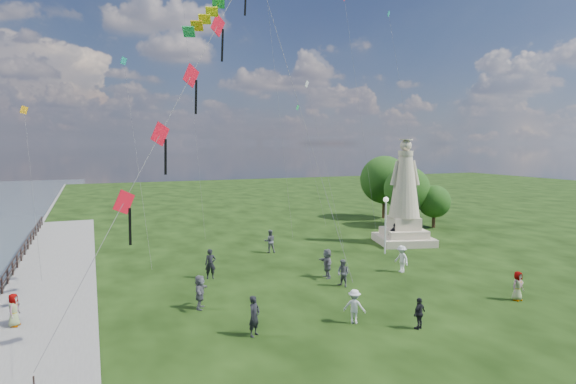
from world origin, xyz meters
name	(u,v)px	position (x,y,z in m)	size (l,w,h in m)	color
waterfront	(17,312)	(-15.24, 8.99, -0.06)	(200.00, 200.00, 1.51)	#2D3944
statue	(404,204)	(12.41, 15.22, 3.28)	(5.24, 5.24, 8.68)	tan
lamppost	(386,213)	(8.81, 12.58, 3.12)	(0.40, 0.40, 4.33)	silver
tree_row	(397,185)	(18.35, 24.70, 3.90)	(6.02, 11.23, 6.96)	#382314
person_0	(254,316)	(-5.26, 1.48, 0.89)	(0.65, 0.43, 1.78)	black
person_1	(343,273)	(1.79, 6.35, 0.80)	(0.78, 0.48, 1.61)	#595960
person_2	(354,306)	(-0.50, 1.13, 0.80)	(1.03, 0.53, 1.59)	silver
person_3	(419,313)	(1.84, -0.59, 0.72)	(0.85, 0.43, 1.44)	black
person_4	(518,286)	(9.17, 0.68, 0.78)	(0.77, 0.47, 1.57)	#595960
person_5	(200,292)	(-6.70, 5.82, 0.86)	(1.60, 0.69, 1.73)	#595960
person_6	(210,264)	(-4.95, 10.95, 0.92)	(0.67, 0.44, 1.84)	black
person_7	(270,241)	(0.88, 16.23, 0.88)	(0.86, 0.53, 1.77)	#595960
person_8	(402,259)	(6.83, 7.72, 0.87)	(1.13, 0.58, 1.75)	silver
person_9	(395,235)	(11.11, 14.65, 0.94)	(1.10, 0.56, 1.87)	black
person_10	(14,312)	(-15.00, 6.40, 0.75)	(0.74, 0.45, 1.51)	#595960
person_11	(327,263)	(1.79, 8.41, 0.91)	(1.69, 0.73, 1.82)	#595960
red_kite_train	(203,58)	(-6.61, 4.61, 12.20)	(11.45, 9.35, 19.66)	black
small_kites	(265,69)	(2.95, 23.03, 14.82)	(32.40, 16.52, 27.15)	#178A7C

